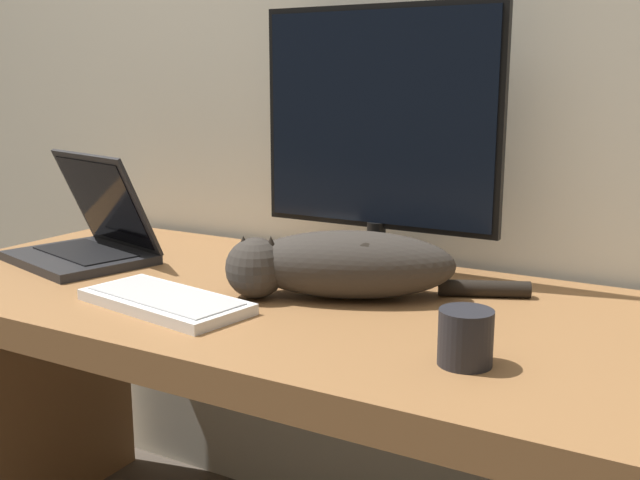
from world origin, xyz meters
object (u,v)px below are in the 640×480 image
laptop (88,239)px  external_keyboard (165,301)px  cat (340,264)px  coffee_mug (466,337)px  monitor (378,140)px

laptop → external_keyboard: laptop is taller
cat → coffee_mug: size_ratio=6.26×
external_keyboard → coffee_mug: bearing=9.6°
monitor → cat: size_ratio=1.07×
monitor → laptop: bearing=-159.2°
external_keyboard → laptop: bearing=163.8°
external_keyboard → cat: 0.33m
monitor → external_keyboard: monitor is taller
cat → external_keyboard: bearing=-163.8°
external_keyboard → cat: size_ratio=0.67×
laptop → cat: (0.64, 0.02, 0.02)m
external_keyboard → cat: bearing=50.2°
laptop → coffee_mug: (0.96, -0.19, -0.01)m
laptop → cat: laptop is taller
external_keyboard → cat: cat is taller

